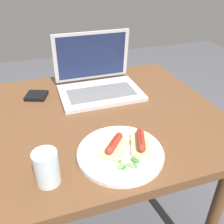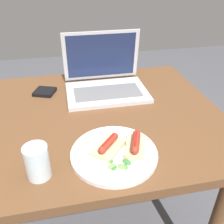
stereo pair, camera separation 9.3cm
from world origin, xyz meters
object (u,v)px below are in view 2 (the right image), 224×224
at_px(laptop, 105,81).
at_px(plate, 114,153).
at_px(external_drive, 45,92).
at_px(drinking_glass, 37,162).

bearing_deg(laptop, plate, -96.93).
distance_m(laptop, external_drive, 0.29).
xyz_separation_m(plate, drinking_glass, (-0.23, -0.04, 0.04)).
height_order(laptop, plate, laptop).
bearing_deg(drinking_glass, laptop, 60.35).
distance_m(laptop, drinking_glass, 0.59).
xyz_separation_m(laptop, plate, (-0.06, -0.47, -0.04)).
bearing_deg(drinking_glass, external_drive, 89.76).
bearing_deg(external_drive, laptop, 15.19).
relative_size(drinking_glass, external_drive, 0.92).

